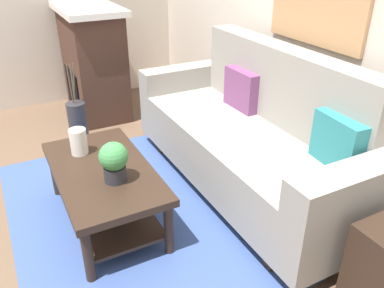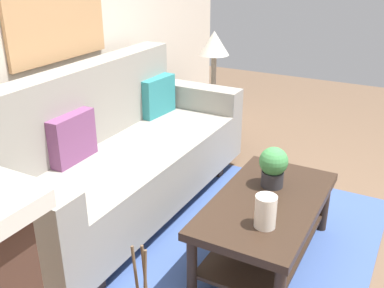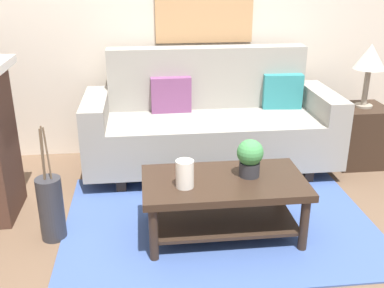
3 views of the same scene
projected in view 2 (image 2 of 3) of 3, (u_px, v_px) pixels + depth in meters
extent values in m
plane|color=brown|center=(314.00, 275.00, 2.69)|extent=(9.00, 9.00, 0.00)
cube|color=beige|center=(42.00, 23.00, 3.03)|extent=(5.00, 0.10, 2.70)
cube|color=#3D5693|center=(238.00, 250.00, 2.91)|extent=(2.24, 1.62, 0.01)
cube|color=gray|center=(129.00, 172.00, 3.24)|extent=(1.82, 0.84, 0.40)
cube|color=gray|center=(89.00, 103.00, 3.19)|extent=(1.82, 0.20, 0.56)
cube|color=gray|center=(17.00, 231.00, 2.39)|extent=(0.20, 0.84, 0.60)
cube|color=gray|center=(195.00, 117.00, 4.02)|extent=(0.20, 0.84, 0.60)
cube|color=#332319|center=(53.00, 264.00, 2.69)|extent=(0.08, 0.74, 0.12)
cube|color=#332319|center=(184.00, 162.00, 4.00)|extent=(0.08, 0.74, 0.12)
cube|color=#7A4270|center=(71.00, 138.00, 2.90)|extent=(0.36, 0.13, 0.32)
cube|color=teal|center=(157.00, 96.00, 3.74)|extent=(0.37, 0.15, 0.32)
cube|color=#332319|center=(267.00, 203.00, 2.67)|extent=(1.10, 0.60, 0.05)
cube|color=#332319|center=(264.00, 243.00, 2.79)|extent=(0.98, 0.50, 0.02)
cylinder|color=#332319|center=(324.00, 207.00, 3.05)|extent=(0.06, 0.06, 0.38)
cylinder|color=#332319|center=(192.00, 266.00, 2.47)|extent=(0.06, 0.06, 0.38)
cylinder|color=#332319|center=(255.00, 190.00, 3.27)|extent=(0.06, 0.06, 0.38)
cylinder|color=white|center=(266.00, 211.00, 2.37)|extent=(0.12, 0.12, 0.18)
cylinder|color=#2D2D33|center=(272.00, 179.00, 2.80)|extent=(0.14, 0.14, 0.10)
sphere|color=#418D4B|center=(274.00, 161.00, 2.76)|extent=(0.18, 0.18, 0.18)
cube|color=#332319|center=(213.00, 118.00, 4.40)|extent=(0.44, 0.44, 0.56)
cylinder|color=gray|center=(213.00, 90.00, 4.28)|extent=(0.16, 0.16, 0.02)
cylinder|color=gray|center=(214.00, 73.00, 4.22)|extent=(0.05, 0.05, 0.35)
cone|color=beige|center=(214.00, 43.00, 4.11)|extent=(0.28, 0.28, 0.22)
cylinder|color=brown|center=(146.00, 284.00, 1.69)|extent=(0.03, 0.02, 0.36)
cylinder|color=brown|center=(137.00, 287.00, 1.68)|extent=(0.02, 0.04, 0.36)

